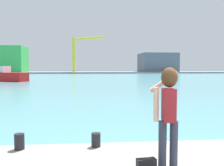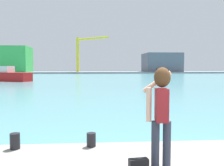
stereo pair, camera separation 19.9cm
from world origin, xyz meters
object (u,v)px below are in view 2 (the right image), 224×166
person_photographer (161,107)px  port_crane (83,49)px  warehouse_left (15,59)px  harbor_bollard (91,140)px  handbag (139,166)px  boat_moored (9,76)px  warehouse_right (161,62)px  harbor_bollard_2 (15,141)px

person_photographer → port_crane: size_ratio=0.14×
person_photographer → warehouse_left: 92.19m
person_photographer → harbor_bollard: person_photographer is taller
handbag → boat_moored: boat_moored is taller
person_photographer → harbor_bollard: size_ratio=5.79×
warehouse_right → harbor_bollard: bearing=-106.2°
harbor_bollard → warehouse_left: bearing=108.0°
handbag → harbor_bollard: size_ratio=1.07×
warehouse_right → port_crane: (-29.88, -4.02, 4.64)m
warehouse_left → port_crane: port_crane is taller
handbag → warehouse_left: (-28.73, 87.59, 4.32)m
harbor_bollard → boat_moored: boat_moored is taller
warehouse_left → warehouse_right: bearing=3.4°
person_photographer → boat_moored: size_ratio=0.23×
harbor_bollard_2 → warehouse_right: 93.59m
boat_moored → warehouse_right: bearing=80.0°
person_photographer → warehouse_right: size_ratio=0.13×
handbag → port_crane: port_crane is taller
handbag → boat_moored: bearing=111.1°
handbag → warehouse_left: warehouse_left is taller
person_photographer → harbor_bollard: (-1.20, 1.26, -0.92)m
harbor_bollard_2 → warehouse_left: 90.22m
person_photographer → boat_moored: (-14.77, 37.02, -0.71)m
person_photographer → harbor_bollard_2: 3.20m
harbor_bollard → harbor_bollard_2: (-1.62, -0.04, 0.02)m
warehouse_left → harbor_bollard: bearing=-72.0°
harbor_bollard → harbor_bollard_2: harbor_bollard_2 is taller
person_photographer → port_crane: port_crane is taller
handbag → person_photographer: bearing=24.1°
port_crane → handbag: bearing=-86.9°
person_photographer → harbor_bollard: 1.97m
harbor_bollard → warehouse_left: (-27.94, 86.14, 4.29)m
handbag → harbor_bollard: harbor_bollard is taller
harbor_bollard → port_crane: bearing=92.7°
boat_moored → warehouse_left: size_ratio=0.72×
warehouse_left → harbor_bollard_2: bearing=-73.0°
harbor_bollard → port_crane: (-3.98, 85.33, 7.92)m
person_photographer → boat_moored: boat_moored is taller
harbor_bollard → harbor_bollard_2: 1.62m
handbag → boat_moored: 39.88m
warehouse_right → warehouse_left: bearing=-176.6°
person_photographer → boat_moored: 39.87m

